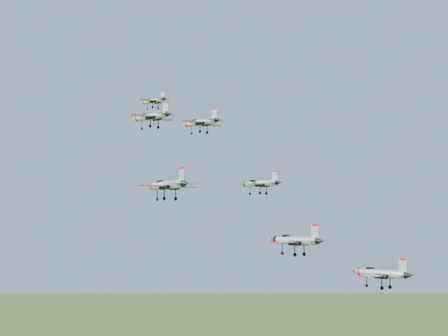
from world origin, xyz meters
The scene contains 7 objects.
jet_lead centered at (-29.16, 17.00, 149.64)m, with size 10.69×8.89×2.86m.
jet_left_high centered at (-3.08, 4.70, 139.93)m, with size 12.33×10.25×3.29m.
jet_right_high centered at (-0.90, -13.19, 138.66)m, with size 11.68×9.66×3.12m.
jet_left_low centered at (13.47, 3.37, 125.80)m, with size 11.08×9.19×2.96m.
jet_right_low centered at (5.85, -15.92, 124.90)m, with size 13.74×11.63×3.71m.
jet_trail centered at (24.06, -0.95, 114.77)m, with size 13.86×11.66×3.72m.
jet_extra centered at (38.54, 3.86, 109.20)m, with size 13.06×11.01×3.51m.
Camera 1 is at (83.44, -100.65, 118.65)m, focal length 50.00 mm.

